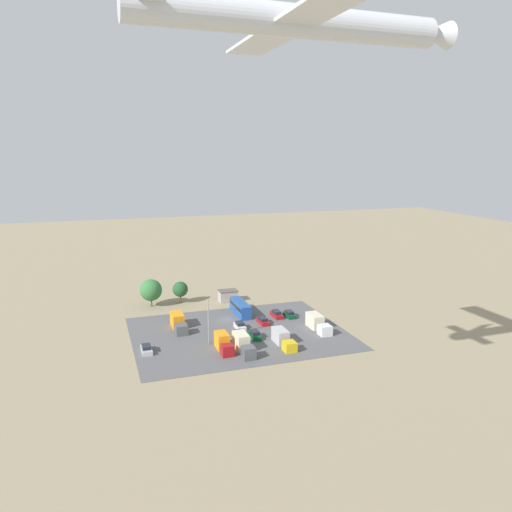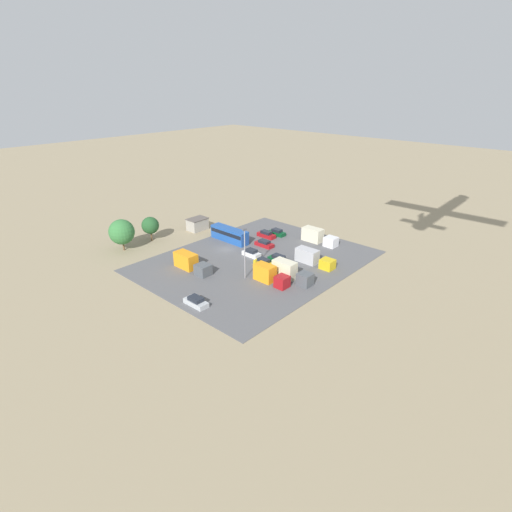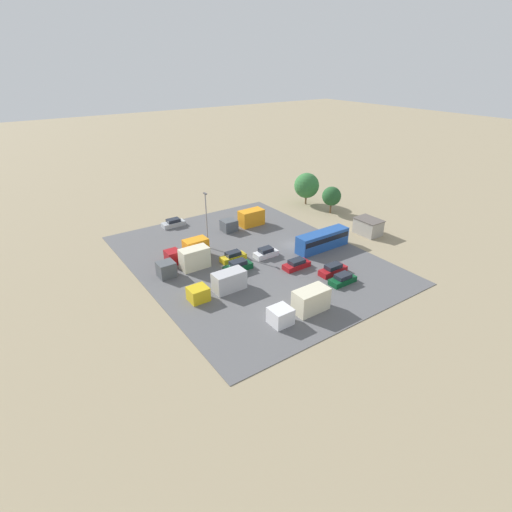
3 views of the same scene
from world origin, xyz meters
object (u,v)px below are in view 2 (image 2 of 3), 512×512
parked_car_3 (264,263)px  parked_truck_0 (191,263)px  parked_car_6 (279,259)px  parked_truck_3 (290,272)px  parked_car_1 (277,233)px  parked_truck_1 (313,258)px  bus (230,234)px  parked_car_5 (266,235)px  shed_building (197,224)px  parked_car_0 (251,253)px  parked_car_4 (196,302)px  parked_truck_2 (318,237)px  parked_truck_4 (270,275)px  parked_car_2 (264,244)px

parked_car_3 → parked_truck_0: 14.74m
parked_car_6 → parked_truck_0: bearing=143.0°
parked_truck_0 → parked_truck_3: size_ratio=1.08×
parked_car_1 → parked_truck_1: 18.04m
bus → parked_truck_1: 22.02m
parked_car_1 → parked_car_3: 18.19m
parked_car_5 → parked_truck_3: parked_truck_3 is taller
parked_car_1 → parked_car_3: parked_car_3 is taller
bus → parked_car_1: bus is taller
parked_car_5 → parked_car_6: parked_car_6 is taller
shed_building → parked_car_3: bearing=79.3°
parked_car_0 → parked_car_6: bearing=102.2°
parked_truck_3 → parked_car_3: bearing=-99.3°
parked_car_4 → parked_truck_2: parked_truck_2 is taller
bus → parked_car_0: bus is taller
parked_truck_1 → parked_truck_4: size_ratio=1.19×
parked_truck_2 → parked_truck_3: (19.43, 7.01, 0.11)m
parked_truck_4 → parked_car_4: bearing=-14.0°
bus → parked_truck_3: parked_truck_3 is taller
parked_truck_2 → parked_truck_4: size_ratio=1.21×
parked_car_1 → parked_truck_2: size_ratio=0.48×
parked_car_5 → parked_truck_3: 22.77m
parked_car_3 → parked_truck_1: 10.10m
parked_truck_0 → parked_car_0: bearing=161.2°
parked_car_2 → parked_truck_1: (0.47, 13.61, 0.70)m
shed_building → parked_car_6: bearing=86.3°
parked_car_6 → parked_truck_0: size_ratio=0.51×
shed_building → parked_truck_1: 33.67m
parked_car_1 → parked_truck_3: parked_truck_3 is taller
parked_truck_1 → parked_car_6: bearing=-53.0°
parked_car_1 → parked_car_5: parked_car_5 is taller
parked_car_2 → parked_car_3: parked_car_3 is taller
parked_car_0 → shed_building: bearing=-98.3°
parked_truck_1 → parked_truck_4: parked_truck_4 is taller
parked_car_1 → parked_car_4: parked_car_1 is taller
parked_car_6 → parked_truck_2: bearing=1.8°
parked_car_1 → parked_truck_2: parked_truck_2 is taller
parked_truck_4 → parked_car_6: bearing=-151.4°
parked_car_2 → parked_truck_1: bearing=-92.0°
parked_car_5 → parked_car_3: bearing=39.3°
parked_truck_2 → parked_truck_1: bearing=29.6°
parked_truck_4 → parked_car_5: bearing=-137.6°
parked_truck_2 → parked_car_5: bearing=-63.3°
parked_car_0 → parked_truck_0: parked_truck_0 is taller
parked_car_2 → parked_truck_0: bearing=171.6°
parked_car_6 → parked_truck_3: (4.57, 6.55, 0.86)m
parked_car_3 → parked_truck_4: size_ratio=0.60×
parked_car_0 → parked_car_5: bearing=-154.7°
shed_building → parked_car_3: 27.35m
parked_car_2 → parked_car_4: bearing=-162.3°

